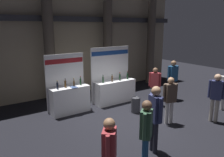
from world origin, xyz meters
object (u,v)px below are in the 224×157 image
object	(u,v)px
exhibitor_booth_1	(114,89)
visitor_2	(155,83)
visitor_5	(109,151)
visitor_6	(173,76)
visitor_4	(216,94)
visitor_0	(170,97)
visitor_7	(155,114)
trash_bin	(136,105)
visitor_1	(146,130)
exhibitor_booth_0	(69,97)

from	to	relation	value
exhibitor_booth_1	visitor_2	bearing A→B (deg)	-45.62
visitor_5	visitor_6	bearing A→B (deg)	161.19
visitor_2	visitor_4	distance (m)	2.48
visitor_0	visitor_2	distance (m)	1.90
visitor_2	visitor_7	world-z (taller)	visitor_7
trash_bin	visitor_5	size ratio (longest dim) A/B	0.36
exhibitor_booth_1	trash_bin	bearing A→B (deg)	-90.02
exhibitor_booth_1	visitor_5	xyz separation A→B (m)	(-3.27, -4.53, 0.39)
visitor_6	visitor_7	distance (m)	4.64
exhibitor_booth_1	visitor_0	world-z (taller)	exhibitor_booth_1
visitor_1	exhibitor_booth_0	bearing A→B (deg)	54.14
visitor_0	visitor_7	bearing A→B (deg)	48.40
visitor_2	visitor_6	bearing A→B (deg)	54.77
exhibitor_booth_0	visitor_7	bearing A→B (deg)	-79.52
visitor_5	exhibitor_booth_1	bearing A→B (deg)	-175.06
visitor_2	trash_bin	bearing A→B (deg)	-117.26
trash_bin	visitor_4	bearing A→B (deg)	-52.13
exhibitor_booth_0	visitor_4	distance (m)	5.35
trash_bin	visitor_0	world-z (taller)	visitor_0
exhibitor_booth_0	exhibitor_booth_1	bearing A→B (deg)	-0.36
exhibitor_booth_1	visitor_5	size ratio (longest dim) A/B	1.45
exhibitor_booth_0	visitor_6	size ratio (longest dim) A/B	1.25
visitor_0	exhibitor_booth_1	bearing A→B (deg)	-65.83
trash_bin	visitor_5	world-z (taller)	visitor_5
visitor_0	visitor_2	size ratio (longest dim) A/B	1.02
exhibitor_booth_1	visitor_1	xyz separation A→B (m)	(-2.11, -4.30, 0.41)
exhibitor_booth_0	visitor_7	distance (m)	3.98
visitor_0	visitor_6	bearing A→B (deg)	-122.57
exhibitor_booth_0	trash_bin	distance (m)	2.61
exhibitor_booth_1	visitor_4	size ratio (longest dim) A/B	1.41
trash_bin	visitor_6	distance (m)	2.53
exhibitor_booth_0	visitor_2	world-z (taller)	exhibitor_booth_0
exhibitor_booth_1	visitor_4	bearing A→B (deg)	-65.00
trash_bin	visitor_0	size ratio (longest dim) A/B	0.37
visitor_7	exhibitor_booth_0	bearing A→B (deg)	-155.10
exhibitor_booth_0	visitor_1	world-z (taller)	exhibitor_booth_0
exhibitor_booth_0	trash_bin	size ratio (longest dim) A/B	3.73
trash_bin	visitor_4	distance (m)	2.89
visitor_5	visitor_7	world-z (taller)	visitor_7
visitor_6	visitor_5	bearing A→B (deg)	35.02
trash_bin	exhibitor_booth_0	bearing A→B (deg)	144.97
visitor_1	visitor_6	distance (m)	5.46
trash_bin	visitor_7	distance (m)	2.89
visitor_4	visitor_6	bearing A→B (deg)	-45.15
visitor_4	visitor_7	xyz separation A→B (m)	(-3.12, -0.18, 0.07)
trash_bin	visitor_1	distance (m)	3.60
exhibitor_booth_1	visitor_7	bearing A→B (deg)	-109.95
visitor_4	visitor_5	size ratio (longest dim) A/B	1.03
visitor_2	visitor_4	world-z (taller)	visitor_4
visitor_4	exhibitor_booth_0	bearing A→B (deg)	16.10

